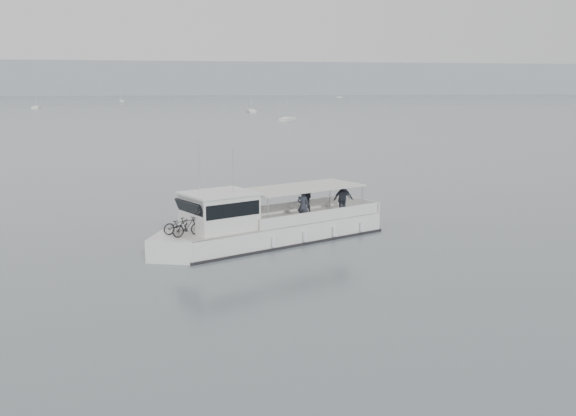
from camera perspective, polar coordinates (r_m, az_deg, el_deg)
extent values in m
plane|color=#555F65|center=(28.95, 1.42, -3.99)|extent=(1400.00, 1400.00, 0.00)
cube|color=#939EA8|center=(587.36, -11.06, 11.20)|extent=(1400.00, 90.00, 28.00)
cube|color=white|center=(31.07, -0.90, -2.20)|extent=(11.04, 7.18, 1.17)
cube|color=white|center=(28.36, -9.87, -3.62)|extent=(2.66, 2.66, 1.17)
cube|color=beige|center=(30.94, -0.91, -1.14)|extent=(11.04, 7.18, 0.05)
cube|color=black|center=(31.15, -0.90, -2.85)|extent=(11.25, 7.35, 0.16)
cube|color=white|center=(32.92, -0.01, 0.07)|extent=(6.59, 3.12, 0.54)
cube|color=white|center=(30.77, 3.06, -0.70)|extent=(6.59, 3.12, 0.54)
cube|color=white|center=(34.22, 6.43, 0.41)|extent=(1.30, 2.66, 0.54)
cube|color=white|center=(29.05, -6.14, -0.35)|extent=(3.65, 3.43, 1.62)
cube|color=black|center=(28.36, -8.58, -0.40)|extent=(1.41, 2.26, 1.04)
cube|color=black|center=(29.00, -6.15, 0.18)|extent=(3.50, 3.38, 0.63)
cube|color=white|center=(28.90, -6.17, 1.32)|extent=(3.88, 3.67, 0.09)
cube|color=silver|center=(31.52, 1.22, 1.83)|extent=(6.71, 5.04, 0.07)
cylinder|color=silver|center=(28.97, -1.79, -0.46)|extent=(0.07, 0.07, 1.49)
cylinder|color=silver|center=(31.04, -4.44, 0.27)|extent=(0.07, 0.07, 1.49)
cylinder|color=silver|center=(32.53, 6.62, 0.71)|extent=(0.07, 0.07, 1.49)
cylinder|color=silver|center=(34.40, 3.75, 1.31)|extent=(0.07, 0.07, 1.49)
cylinder|color=silver|center=(29.18, -7.95, 3.70)|extent=(0.04, 0.04, 2.35)
cylinder|color=silver|center=(28.40, -4.94, 3.20)|extent=(0.04, 0.04, 1.99)
cylinder|color=white|center=(29.03, -1.26, -3.03)|extent=(0.29, 0.29, 0.45)
cylinder|color=white|center=(30.08, 1.55, -2.55)|extent=(0.29, 0.29, 0.45)
cylinder|color=white|center=(31.19, 4.17, -2.09)|extent=(0.29, 0.29, 0.45)
cylinder|color=white|center=(32.37, 6.61, -1.66)|extent=(0.29, 0.29, 0.45)
imported|color=black|center=(28.61, -9.61, -1.44)|extent=(1.63, 1.14, 0.81)
imported|color=black|center=(27.97, -8.94, -1.65)|extent=(1.46, 0.97, 0.86)
imported|color=#292C37|center=(30.68, 1.34, 0.20)|extent=(0.66, 0.58, 1.52)
imported|color=#292C37|center=(32.56, 1.55, 0.82)|extent=(0.86, 0.74, 1.52)
imported|color=#292C37|center=(32.58, 4.82, 0.79)|extent=(0.92, 0.45, 1.52)
imported|color=#292C37|center=(33.84, 4.97, 1.16)|extent=(1.08, 0.75, 1.52)
cube|color=white|center=(333.53, -14.64, 9.19)|extent=(3.27, 5.80, 0.75)
cube|color=white|center=(333.52, -14.64, 9.24)|extent=(2.04, 2.30, 0.45)
cylinder|color=silver|center=(333.47, -14.66, 9.76)|extent=(0.08, 0.08, 6.08)
cube|color=white|center=(140.79, -0.03, 7.87)|extent=(4.71, 5.93, 0.75)
cube|color=white|center=(140.78, -0.03, 8.00)|extent=(2.48, 2.60, 0.45)
cylinder|color=silver|center=(140.66, -0.03, 9.30)|extent=(0.08, 0.08, 6.43)
cube|color=white|center=(439.37, 4.59, 9.79)|extent=(5.44, 4.27, 0.75)
cube|color=white|center=(439.36, 4.59, 9.83)|extent=(2.38, 2.26, 0.45)
cube|color=white|center=(188.89, -3.31, 8.58)|extent=(2.24, 6.06, 0.75)
cube|color=white|center=(188.88, -3.31, 8.68)|extent=(1.78, 2.18, 0.45)
cylinder|color=silver|center=(188.79, -3.32, 9.67)|extent=(0.08, 0.08, 6.56)
cube|color=white|center=(235.18, -21.46, 8.29)|extent=(2.25, 6.85, 0.75)
cube|color=white|center=(235.17, -21.47, 8.37)|extent=(1.93, 2.41, 0.45)
cylinder|color=silver|center=(235.10, -21.53, 9.28)|extent=(0.08, 0.08, 7.51)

